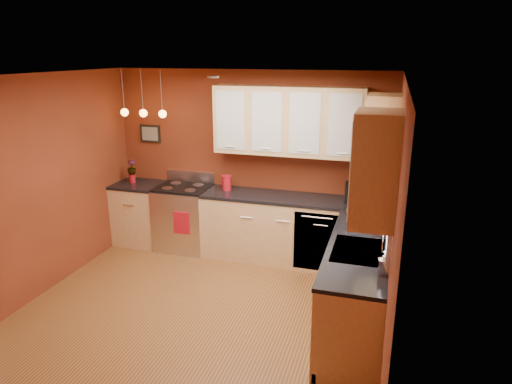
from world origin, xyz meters
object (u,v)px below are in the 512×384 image
(soap_pump, at_px, (384,263))
(red_canister, at_px, (227,183))
(sink, at_px, (358,252))
(gas_range, at_px, (184,217))
(coffee_maker, at_px, (353,193))

(soap_pump, bearing_deg, red_canister, 137.57)
(sink, height_order, red_canister, sink)
(gas_range, height_order, sink, sink)
(gas_range, bearing_deg, red_canister, 5.77)
(sink, distance_m, soap_pump, 0.54)
(red_canister, height_order, coffee_maker, coffee_maker)
(gas_range, height_order, soap_pump, soap_pump)
(red_canister, distance_m, coffee_maker, 1.77)
(sink, xyz_separation_m, soap_pump, (0.25, -0.46, 0.13))
(sink, xyz_separation_m, red_canister, (-1.97, 1.57, 0.13))
(coffee_maker, distance_m, soap_pump, 2.01)
(red_canister, bearing_deg, sink, -38.56)
(coffee_maker, bearing_deg, soap_pump, -87.16)
(sink, height_order, soap_pump, sink)
(sink, bearing_deg, coffee_maker, 97.62)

